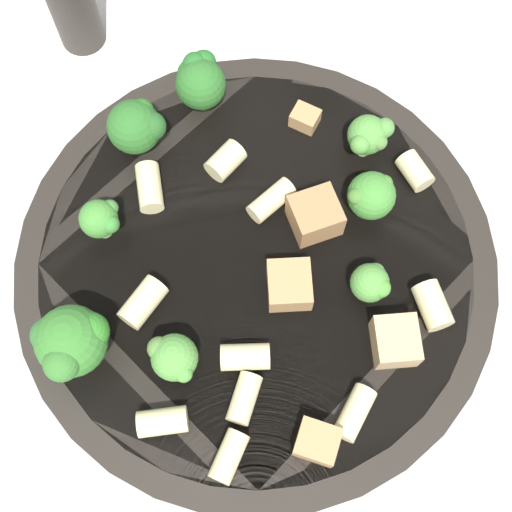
% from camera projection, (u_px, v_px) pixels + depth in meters
% --- Properties ---
extents(ground_plane, '(2.00, 2.00, 0.00)m').
position_uv_depth(ground_plane, '(256.00, 281.00, 0.46)').
color(ground_plane, beige).
extents(pasta_bowl, '(0.29, 0.29, 0.04)m').
position_uv_depth(pasta_bowl, '(256.00, 270.00, 0.44)').
color(pasta_bowl, '#28231E').
rests_on(pasta_bowl, ground_plane).
extents(broccoli_floret_0, '(0.04, 0.03, 0.04)m').
position_uv_depth(broccoli_floret_0, '(137.00, 126.00, 0.43)').
color(broccoli_floret_0, '#84AD60').
rests_on(broccoli_floret_0, pasta_bowl).
extents(broccoli_floret_1, '(0.03, 0.03, 0.03)m').
position_uv_depth(broccoli_floret_1, '(173.00, 357.00, 0.39)').
color(broccoli_floret_1, '#9EC175').
rests_on(broccoli_floret_1, pasta_bowl).
extents(broccoli_floret_2, '(0.02, 0.02, 0.03)m').
position_uv_depth(broccoli_floret_2, '(101.00, 219.00, 0.42)').
color(broccoli_floret_2, '#9EC175').
rests_on(broccoli_floret_2, pasta_bowl).
extents(broccoli_floret_3, '(0.03, 0.03, 0.03)m').
position_uv_depth(broccoli_floret_3, '(369.00, 136.00, 0.43)').
color(broccoli_floret_3, '#93B766').
rests_on(broccoli_floret_3, pasta_bowl).
extents(broccoli_floret_4, '(0.03, 0.03, 0.03)m').
position_uv_depth(broccoli_floret_4, '(371.00, 195.00, 0.42)').
color(broccoli_floret_4, '#9EC175').
rests_on(broccoli_floret_4, pasta_bowl).
extents(broccoli_floret_5, '(0.03, 0.04, 0.04)m').
position_uv_depth(broccoli_floret_5, '(200.00, 80.00, 0.44)').
color(broccoli_floret_5, '#84AD60').
rests_on(broccoli_floret_5, pasta_bowl).
extents(broccoli_floret_6, '(0.02, 0.02, 0.03)m').
position_uv_depth(broccoli_floret_6, '(371.00, 283.00, 0.41)').
color(broccoli_floret_6, '#93B766').
rests_on(broccoli_floret_6, pasta_bowl).
extents(broccoli_floret_7, '(0.04, 0.04, 0.05)m').
position_uv_depth(broccoli_floret_7, '(71.00, 342.00, 0.38)').
color(broccoli_floret_7, '#93B766').
rests_on(broccoli_floret_7, pasta_bowl).
extents(rigatoni_0, '(0.03, 0.02, 0.01)m').
position_uv_depth(rigatoni_0, '(163.00, 422.00, 0.39)').
color(rigatoni_0, beige).
rests_on(rigatoni_0, pasta_bowl).
extents(rigatoni_1, '(0.03, 0.03, 0.01)m').
position_uv_depth(rigatoni_1, '(244.00, 398.00, 0.39)').
color(rigatoni_1, beige).
rests_on(rigatoni_1, pasta_bowl).
extents(rigatoni_2, '(0.03, 0.02, 0.02)m').
position_uv_depth(rigatoni_2, '(225.00, 161.00, 0.44)').
color(rigatoni_2, beige).
rests_on(rigatoni_2, pasta_bowl).
extents(rigatoni_3, '(0.03, 0.03, 0.01)m').
position_uv_depth(rigatoni_3, '(229.00, 457.00, 0.38)').
color(rigatoni_3, beige).
rests_on(rigatoni_3, pasta_bowl).
extents(rigatoni_4, '(0.02, 0.03, 0.01)m').
position_uv_depth(rigatoni_4, '(149.00, 187.00, 0.44)').
color(rigatoni_4, beige).
rests_on(rigatoni_4, pasta_bowl).
extents(rigatoni_5, '(0.03, 0.03, 0.02)m').
position_uv_depth(rigatoni_5, '(142.00, 299.00, 0.41)').
color(rigatoni_5, beige).
rests_on(rigatoni_5, pasta_bowl).
extents(rigatoni_6, '(0.03, 0.03, 0.01)m').
position_uv_depth(rigatoni_6, '(355.00, 413.00, 0.39)').
color(rigatoni_6, beige).
rests_on(rigatoni_6, pasta_bowl).
extents(rigatoni_7, '(0.02, 0.03, 0.02)m').
position_uv_depth(rigatoni_7, '(433.00, 306.00, 0.41)').
color(rigatoni_7, beige).
rests_on(rigatoni_7, pasta_bowl).
extents(rigatoni_8, '(0.03, 0.02, 0.01)m').
position_uv_depth(rigatoni_8, '(271.00, 200.00, 0.43)').
color(rigatoni_8, beige).
rests_on(rigatoni_8, pasta_bowl).
extents(rigatoni_9, '(0.03, 0.02, 0.01)m').
position_uv_depth(rigatoni_9, '(245.00, 357.00, 0.40)').
color(rigatoni_9, beige).
rests_on(rigatoni_9, pasta_bowl).
extents(rigatoni_10, '(0.02, 0.02, 0.01)m').
position_uv_depth(rigatoni_10, '(415.00, 171.00, 0.44)').
color(rigatoni_10, beige).
rests_on(rigatoni_10, pasta_bowl).
extents(chicken_chunk_0, '(0.03, 0.03, 0.02)m').
position_uv_depth(chicken_chunk_0, '(395.00, 341.00, 0.40)').
color(chicken_chunk_0, tan).
rests_on(chicken_chunk_0, pasta_bowl).
extents(chicken_chunk_1, '(0.02, 0.02, 0.01)m').
position_uv_depth(chicken_chunk_1, '(305.00, 118.00, 0.45)').
color(chicken_chunk_1, tan).
rests_on(chicken_chunk_1, pasta_bowl).
extents(chicken_chunk_2, '(0.03, 0.03, 0.02)m').
position_uv_depth(chicken_chunk_2, '(289.00, 285.00, 0.41)').
color(chicken_chunk_2, tan).
rests_on(chicken_chunk_2, pasta_bowl).
extents(chicken_chunk_3, '(0.03, 0.03, 0.02)m').
position_uv_depth(chicken_chunk_3, '(315.00, 215.00, 0.43)').
color(chicken_chunk_3, '#A87A4C').
rests_on(chicken_chunk_3, pasta_bowl).
extents(chicken_chunk_4, '(0.03, 0.03, 0.02)m').
position_uv_depth(chicken_chunk_4, '(317.00, 442.00, 0.38)').
color(chicken_chunk_4, tan).
rests_on(chicken_chunk_4, pasta_bowl).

